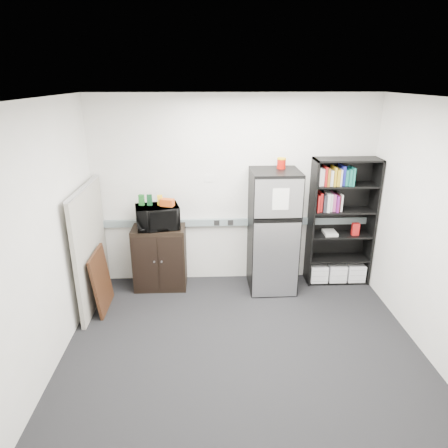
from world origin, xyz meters
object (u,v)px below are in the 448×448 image
bookshelf (341,223)px  cabinet (160,257)px  refrigerator (273,231)px  cubicle_partition (91,247)px  microwave (157,217)px

bookshelf → cabinet: 2.64m
cabinet → bookshelf: bearing=1.4°
bookshelf → refrigerator: bookshelf is taller
bookshelf → cubicle_partition: size_ratio=1.14×
cubicle_partition → bookshelf: bearing=8.1°
cabinet → refrigerator: 1.65m
bookshelf → refrigerator: (-1.00, -0.14, -0.05)m
cubicle_partition → refrigerator: refrigerator is taller
bookshelf → cabinet: (-2.60, -0.06, -0.45)m
bookshelf → refrigerator: 1.01m
cubicle_partition → microwave: size_ratio=2.81×
cubicle_partition → microwave: 0.96m
cubicle_partition → refrigerator: (2.43, 0.34, 0.05)m
cabinet → microwave: bearing=-90.0°
microwave → cubicle_partition: bearing=-166.3°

